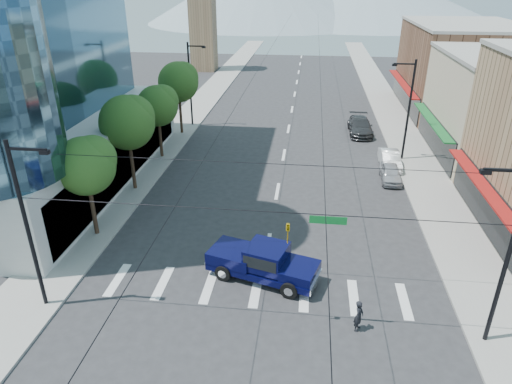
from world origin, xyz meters
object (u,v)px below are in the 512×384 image
parked_car_mid (390,160)px  parked_car_far (360,126)px  pedestrian (359,316)px  pickup_truck (262,261)px  parked_car_near (391,173)px

parked_car_mid → parked_car_far: bearing=100.1°
pedestrian → parked_car_far: (2.61, 30.13, 0.01)m
pickup_truck → parked_car_near: (9.04, 14.48, -0.42)m
parked_car_mid → parked_car_far: size_ratio=0.76×
pedestrian → parked_car_near: size_ratio=0.42×
pedestrian → parked_car_near: pedestrian is taller
pedestrian → pickup_truck: bearing=75.8°
parked_car_near → parked_car_far: bearing=98.0°
pedestrian → parked_car_mid: size_ratio=0.37×
parked_car_near → pickup_truck: bearing=-120.8°
pickup_truck → parked_car_far: size_ratio=1.14×
parked_car_near → parked_car_mid: (0.34, 2.90, 0.06)m
parked_car_near → parked_car_far: size_ratio=0.68×
pedestrian → parked_car_far: 30.25m
parked_car_near → parked_car_mid: bearing=84.4°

